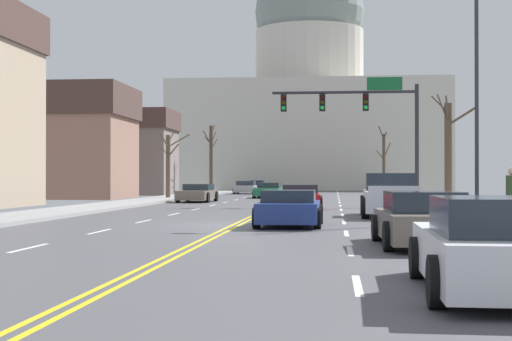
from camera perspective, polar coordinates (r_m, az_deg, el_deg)
ground at (r=25.27m, az=-1.49°, el=-3.97°), size 20.00×180.00×0.20m
signal_gantry at (r=42.72m, az=7.89°, el=4.22°), size 7.91×0.41×6.82m
street_lamp_right at (r=28.91m, az=15.19°, el=7.08°), size 2.54×0.24×8.86m
capitol_building at (r=100.59m, az=3.91°, el=4.90°), size 33.59×20.43×32.10m
sedan_near_00 at (r=37.60m, az=3.27°, el=-2.00°), size 2.17×4.43×1.19m
pickup_truck_near_01 at (r=31.27m, az=9.78°, el=-1.94°), size 2.39×5.40×1.71m
sedan_near_02 at (r=24.76m, az=2.46°, el=-2.81°), size 2.08×4.21×1.15m
sedan_near_03 at (r=17.97m, az=12.07°, el=-3.60°), size 2.14×4.47×1.23m
sedan_near_04 at (r=10.94m, az=17.28°, el=-5.42°), size 2.17×4.54×1.30m
sedan_oncoming_00 at (r=49.03m, az=-4.28°, el=-1.68°), size 2.15×4.74×1.12m
sedan_oncoming_01 at (r=58.37m, az=0.95°, el=-1.48°), size 2.16×4.60×1.13m
sedan_oncoming_02 at (r=72.39m, az=-0.74°, el=-1.27°), size 2.08×4.30×1.19m
sedan_oncoming_03 at (r=85.94m, az=0.06°, el=-1.15°), size 1.98×4.36×1.18m
flank_building_01 at (r=59.03m, az=-14.65°, el=2.06°), size 11.44×8.05×8.18m
flank_building_02 at (r=69.23m, az=-10.30°, el=1.32°), size 10.58×6.61×7.35m
bare_tree_00 at (r=76.40m, az=9.31°, el=0.72°), size 1.51×2.23×6.32m
bare_tree_01 at (r=71.39m, az=-3.30°, el=0.96°), size 1.33×1.82×6.25m
bare_tree_02 at (r=38.10m, az=13.87°, el=1.32°), size 2.01×1.19×5.30m
bare_tree_03 at (r=54.63m, az=-6.42°, el=0.52°), size 1.63×2.37×4.63m
pedestrian_00 at (r=22.88m, az=18.20°, el=-1.67°), size 0.35×0.34×1.68m
bicycle_parked at (r=27.17m, az=15.27°, el=-2.72°), size 0.12×1.77×0.85m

